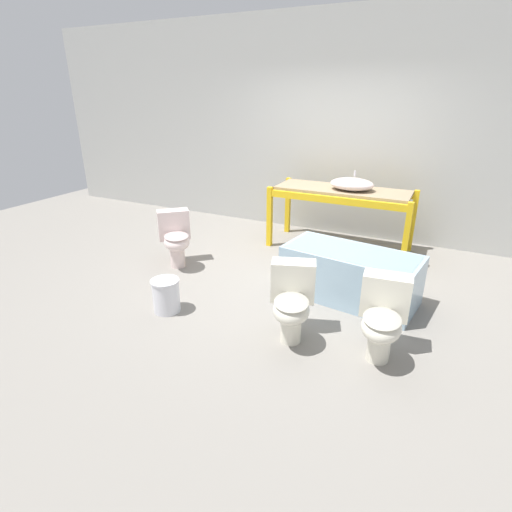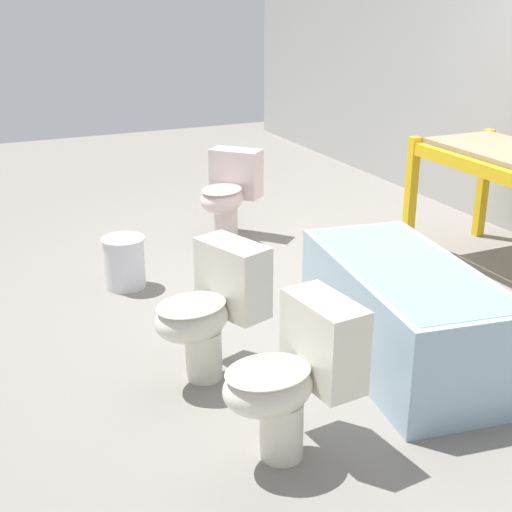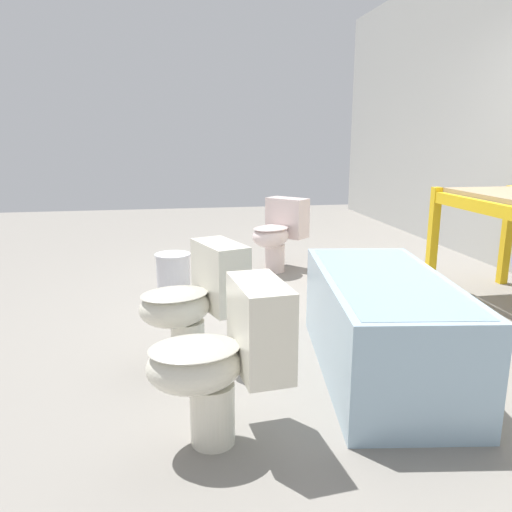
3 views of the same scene
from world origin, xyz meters
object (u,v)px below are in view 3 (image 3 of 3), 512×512
at_px(toilet_far, 196,298).
at_px(toilet_extra, 225,355).
at_px(bathtub_main, 383,318).
at_px(bucket_white, 173,274).
at_px(toilet_near, 278,231).

relative_size(toilet_far, toilet_extra, 1.00).
bearing_deg(toilet_far, toilet_extra, -13.49).
bearing_deg(toilet_extra, bathtub_main, 112.48).
bearing_deg(bucket_white, toilet_extra, 5.15).
height_order(bathtub_main, bucket_white, bathtub_main).
relative_size(bathtub_main, toilet_extra, 2.14).
bearing_deg(toilet_far, bucket_white, 166.06).
bearing_deg(bucket_white, bathtub_main, 34.59).
xyz_separation_m(bathtub_main, toilet_extra, (0.49, -0.92, 0.08)).
distance_m(toilet_near, toilet_far, 2.15).
height_order(toilet_extra, bucket_white, toilet_extra).
xyz_separation_m(toilet_far, bucket_white, (-1.33, -0.12, -0.21)).
bearing_deg(bathtub_main, toilet_far, -97.38).
distance_m(toilet_extra, bucket_white, 2.12).
bearing_deg(toilet_extra, toilet_far, 179.77).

